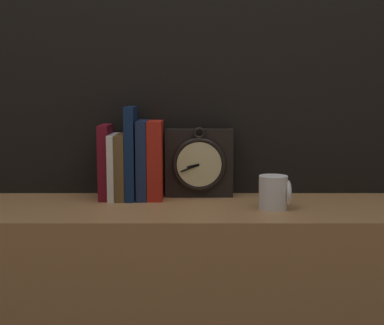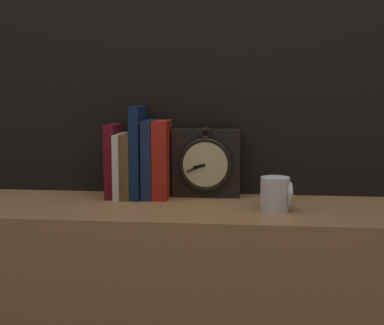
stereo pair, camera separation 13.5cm
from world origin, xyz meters
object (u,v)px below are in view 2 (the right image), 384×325
at_px(book_slot1_white, 121,166).
at_px(book_slot2_brown, 129,166).
at_px(book_slot3_navy, 138,152).
at_px(book_slot4_navy, 150,159).
at_px(mug, 276,194).
at_px(book_slot0_maroon, 114,161).
at_px(clock, 206,163).
at_px(book_slot5_red, 162,159).

height_order(book_slot1_white, book_slot2_brown, same).
bearing_deg(book_slot2_brown, book_slot3_navy, 0.84).
distance_m(book_slot4_navy, mug, 0.37).
xyz_separation_m(book_slot0_maroon, mug, (0.44, -0.14, -0.06)).
xyz_separation_m(clock, book_slot4_navy, (-0.15, -0.03, 0.01)).
bearing_deg(book_slot0_maroon, book_slot2_brown, -6.97).
bearing_deg(book_slot2_brown, book_slot4_navy, 2.76).
xyz_separation_m(book_slot0_maroon, book_slot5_red, (0.14, -0.00, 0.01)).
relative_size(book_slot0_maroon, book_slot5_red, 0.95).
bearing_deg(book_slot2_brown, book_slot1_white, -172.19).
bearing_deg(book_slot4_navy, book_slot3_navy, -175.57).
bearing_deg(book_slot3_navy, clock, 9.62).
distance_m(book_slot2_brown, book_slot5_red, 0.09).
xyz_separation_m(book_slot5_red, mug, (0.30, -0.14, -0.06)).
relative_size(book_slot0_maroon, mug, 2.39).
bearing_deg(clock, book_slot4_navy, -169.37).
xyz_separation_m(book_slot1_white, book_slot2_brown, (0.02, 0.00, 0.00)).
xyz_separation_m(book_slot4_navy, mug, (0.34, -0.14, -0.06)).
xyz_separation_m(clock, mug, (0.19, -0.17, -0.05)).
bearing_deg(book_slot5_red, book_slot2_brown, -177.63).
relative_size(clock, book_slot2_brown, 1.11).
bearing_deg(mug, book_slot2_brown, 161.20).
relative_size(book_slot0_maroon, book_slot4_navy, 0.94).
xyz_separation_m(book_slot3_navy, book_slot4_navy, (0.03, 0.00, -0.02)).
bearing_deg(book_slot5_red, book_slot3_navy, -177.00).
relative_size(book_slot0_maroon, book_slot2_brown, 1.14).
bearing_deg(book_slot1_white, book_slot2_brown, 7.81).
height_order(book_slot0_maroon, book_slot5_red, book_slot5_red).
distance_m(book_slot2_brown, book_slot4_navy, 0.06).
relative_size(book_slot2_brown, book_slot3_navy, 0.70).
bearing_deg(clock, book_slot5_red, -166.84).
bearing_deg(book_slot1_white, book_slot4_navy, 4.16).
relative_size(book_slot1_white, book_slot4_navy, 0.83).
relative_size(clock, book_slot0_maroon, 0.97).
xyz_separation_m(clock, book_slot1_white, (-0.23, -0.03, -0.01)).
distance_m(book_slot2_brown, book_slot3_navy, 0.05).
xyz_separation_m(book_slot2_brown, mug, (0.40, -0.14, -0.05)).
bearing_deg(book_slot0_maroon, clock, 5.88).
bearing_deg(book_slot1_white, book_slot0_maroon, 159.23).
relative_size(book_slot2_brown, book_slot4_navy, 0.83).
xyz_separation_m(book_slot0_maroon, book_slot2_brown, (0.04, -0.01, -0.01)).
relative_size(clock, book_slot4_navy, 0.92).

